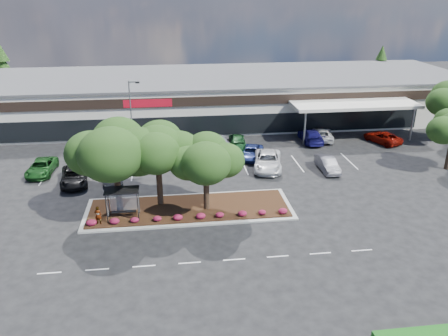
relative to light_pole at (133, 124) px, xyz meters
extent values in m
plane|color=black|center=(7.51, -18.19, -3.85)|extent=(160.00, 160.00, 0.00)
cube|color=silver|center=(7.51, 15.81, -0.85)|extent=(80.00, 20.00, 6.00)
cube|color=#4D4E50|center=(7.51, 15.81, 2.25)|extent=(80.40, 20.40, 0.30)
cube|color=black|center=(7.51, 5.76, 0.95)|extent=(80.00, 0.25, 1.20)
cube|color=black|center=(7.51, 5.76, -2.25)|extent=(60.00, 0.18, 2.60)
cube|color=red|center=(1.51, 5.69, 0.95)|extent=(6.00, 0.12, 1.00)
cube|color=silver|center=(27.51, 3.31, 0.55)|extent=(16.00, 5.00, 0.40)
cylinder|color=gray|center=(20.51, 1.31, -1.75)|extent=(0.24, 0.24, 4.20)
cylinder|color=gray|center=(34.51, 1.31, -1.75)|extent=(0.24, 0.24, 4.20)
cube|color=#A4A49E|center=(5.51, -14.19, -3.78)|extent=(18.00, 6.00, 0.15)
cube|color=#3B2214|center=(5.51, -14.19, -3.65)|extent=(17.20, 5.20, 0.12)
cube|color=silver|center=(-4.49, -22.19, -3.85)|extent=(1.60, 0.12, 0.01)
cube|color=silver|center=(-1.29, -22.19, -3.85)|extent=(1.60, 0.12, 0.01)
cube|color=silver|center=(1.91, -22.19, -3.85)|extent=(1.60, 0.12, 0.01)
cube|color=silver|center=(5.11, -22.19, -3.85)|extent=(1.60, 0.12, 0.01)
cube|color=silver|center=(8.31, -22.19, -3.85)|extent=(1.60, 0.12, 0.01)
cube|color=silver|center=(11.51, -22.19, -3.85)|extent=(1.60, 0.12, 0.01)
cube|color=silver|center=(14.71, -22.19, -3.85)|extent=(1.60, 0.12, 0.01)
cube|color=silver|center=(17.91, -22.19, -3.85)|extent=(1.60, 0.12, 0.01)
cube|color=silver|center=(-8.99, -4.69, -3.85)|extent=(0.12, 5.00, 0.01)
cube|color=silver|center=(-5.99, -4.69, -3.85)|extent=(0.12, 5.00, 0.01)
cube|color=silver|center=(-2.99, -4.69, -3.85)|extent=(0.12, 5.00, 0.01)
cube|color=silver|center=(0.01, -4.69, -3.85)|extent=(0.12, 5.00, 0.01)
cube|color=silver|center=(3.01, -4.69, -3.85)|extent=(0.12, 5.00, 0.01)
cube|color=silver|center=(6.01, -4.69, -3.85)|extent=(0.12, 5.00, 0.01)
cube|color=silver|center=(9.01, -4.69, -3.85)|extent=(0.12, 5.00, 0.01)
cube|color=silver|center=(12.01, -4.69, -3.85)|extent=(0.12, 5.00, 0.01)
cube|color=silver|center=(15.01, -4.69, -3.85)|extent=(0.12, 5.00, 0.01)
cube|color=silver|center=(18.01, -4.69, -3.85)|extent=(0.12, 5.00, 0.01)
cube|color=silver|center=(21.01, -4.69, -3.85)|extent=(0.12, 5.00, 0.01)
cube|color=silver|center=(24.01, -4.69, -3.85)|extent=(0.12, 5.00, 0.01)
cylinder|color=black|center=(-1.24, -14.74, -2.34)|extent=(0.08, 0.08, 2.50)
cylinder|color=black|center=(1.26, -14.74, -2.34)|extent=(0.08, 0.08, 2.50)
cylinder|color=black|center=(-1.24, -16.04, -2.34)|extent=(0.08, 0.08, 2.50)
cylinder|color=black|center=(1.26, -16.04, -2.34)|extent=(0.08, 0.08, 2.50)
cube|color=black|center=(0.01, -15.39, -1.05)|extent=(2.75, 1.55, 0.10)
cube|color=silver|center=(0.01, -14.74, -2.22)|extent=(2.30, 0.03, 2.00)
cube|color=black|center=(0.01, -15.14, -3.14)|extent=(2.00, 0.35, 0.06)
cone|color=#193310|center=(-22.49, 27.81, 1.15)|extent=(4.40, 4.40, 10.00)
cone|color=#193310|center=(41.51, 25.81, 0.65)|extent=(3.96, 3.96, 9.00)
imported|color=#594C47|center=(-1.95, -16.11, -2.82)|extent=(0.62, 0.47, 1.55)
cube|color=#A4A49E|center=(-0.11, -0.03, -3.65)|extent=(0.50, 0.50, 0.40)
cylinder|color=gray|center=(-0.11, -0.03, 0.73)|extent=(0.14, 0.14, 8.37)
cube|color=gray|center=(0.33, 0.08, 4.76)|extent=(0.93, 0.44, 0.14)
cube|color=black|center=(0.81, 0.21, 4.69)|extent=(0.51, 0.40, 0.18)
imported|color=#194D1A|center=(-9.37, -4.14, -3.13)|extent=(2.58, 5.28, 1.44)
imported|color=black|center=(-5.52, -7.06, -3.10)|extent=(3.26, 5.75, 1.51)
imported|color=beige|center=(-1.97, -6.32, -3.02)|extent=(2.66, 5.11, 1.66)
imported|color=black|center=(8.66, -5.88, -3.16)|extent=(4.09, 5.49, 1.39)
imported|color=#1A5426|center=(11.65, -2.43, -3.12)|extent=(3.08, 4.65, 1.47)
imported|color=navy|center=(13.23, -2.34, -3.19)|extent=(3.72, 5.26, 1.33)
imported|color=white|center=(14.39, -5.66, -2.99)|extent=(4.11, 6.67, 1.72)
imported|color=#56565D|center=(20.56, -7.05, -3.11)|extent=(1.57, 4.49, 1.48)
imported|color=maroon|center=(2.85, 1.81, -3.19)|extent=(3.54, 4.97, 1.34)
imported|color=#B9BBC6|center=(4.03, 0.66, -3.10)|extent=(3.44, 5.58, 1.51)
imported|color=#1B5021|center=(7.90, 2.20, -3.18)|extent=(2.64, 4.31, 1.34)
imported|color=#4C4C53|center=(9.44, 1.92, -3.10)|extent=(3.34, 4.85, 1.52)
imported|color=#1A4A21|center=(12.31, 2.37, -3.17)|extent=(2.28, 4.83, 1.36)
imported|color=navy|center=(21.69, 2.32, -3.04)|extent=(2.47, 5.68, 1.63)
imported|color=silver|center=(23.46, 2.91, -3.12)|extent=(3.68, 5.73, 1.47)
imported|color=maroon|center=(30.57, 0.94, -3.15)|extent=(4.00, 5.53, 1.40)
camera|label=1|loc=(4.29, -48.32, 14.17)|focal=35.00mm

